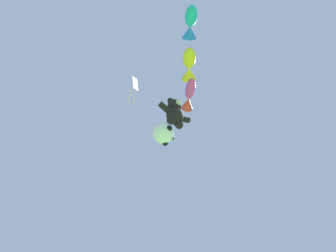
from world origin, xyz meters
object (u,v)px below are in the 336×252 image
object	(u,v)px
teddy_bear_kite	(175,113)
fish_kite_magenta	(189,96)
diamond_kite	(135,86)
soccer_ball_kite	(164,133)
fish_kite_goldfin	(189,66)
fish_kite_teal	(190,24)

from	to	relation	value
teddy_bear_kite	fish_kite_magenta	xyz separation A→B (m)	(1.39, 0.15, 3.03)
diamond_kite	fish_kite_magenta	bearing A→B (deg)	-22.22
fish_kite_magenta	diamond_kite	xyz separation A→B (m)	(-3.37, 1.38, -0.10)
soccer_ball_kite	fish_kite_goldfin	distance (m)	5.50
fish_kite_teal	fish_kite_magenta	bearing A→B (deg)	51.46
fish_kite_magenta	fish_kite_goldfin	size ratio (longest dim) A/B	1.09
fish_kite_magenta	fish_kite_teal	size ratio (longest dim) A/B	1.31
teddy_bear_kite	soccer_ball_kite	distance (m)	1.80
soccer_ball_kite	teddy_bear_kite	bearing A→B (deg)	-29.89
fish_kite_goldfin	diamond_kite	world-z (taller)	fish_kite_goldfin
fish_kite_goldfin	diamond_kite	size ratio (longest dim) A/B	0.75
soccer_ball_kite	fish_kite_teal	distance (m)	6.16
fish_kite_magenta	fish_kite_goldfin	xyz separation A→B (m)	(-1.20, -1.52, 0.46)
soccer_ball_kite	fish_kite_magenta	world-z (taller)	fish_kite_magenta
fish_kite_magenta	fish_kite_goldfin	bearing A→B (deg)	-128.30
fish_kite_goldfin	diamond_kite	distance (m)	3.66
fish_kite_teal	fish_kite_goldfin	bearing A→B (deg)	51.27
fish_kite_teal	soccer_ball_kite	bearing A→B (deg)	75.77
fish_kite_goldfin	soccer_ball_kite	bearing A→B (deg)	112.67
fish_kite_magenta	teddy_bear_kite	bearing A→B (deg)	-173.84
fish_kite_goldfin	fish_kite_magenta	bearing A→B (deg)	51.70
fish_kite_goldfin	fish_kite_teal	distance (m)	2.63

